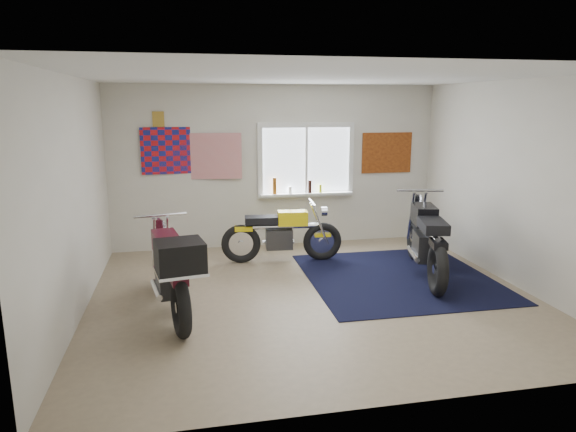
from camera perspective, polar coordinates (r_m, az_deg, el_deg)
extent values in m
plane|color=#9E896B|center=(6.62, 2.69, -8.78)|extent=(5.50, 5.50, 0.00)
plane|color=white|center=(6.18, 2.95, 15.26)|extent=(5.50, 5.50, 0.00)
plane|color=silver|center=(8.68, -1.25, 5.50)|extent=(5.50, 0.00, 5.50)
plane|color=silver|center=(3.94, 11.78, -3.14)|extent=(5.50, 0.00, 5.50)
plane|color=silver|center=(6.19, -22.69, 1.77)|extent=(0.00, 5.00, 5.00)
plane|color=silver|center=(7.42, 23.90, 3.28)|extent=(0.00, 5.00, 5.00)
cube|color=black|center=(7.40, 12.15, -6.69)|extent=(2.52, 2.62, 0.01)
cube|color=white|center=(8.76, 2.00, 6.22)|extent=(1.50, 0.02, 1.10)
cube|color=white|center=(8.70, 2.06, 10.07)|extent=(1.66, 0.06, 0.08)
cube|color=white|center=(8.82, 2.00, 2.39)|extent=(1.66, 0.06, 0.08)
cube|color=white|center=(8.59, -3.13, 6.09)|extent=(0.08, 0.06, 1.10)
cube|color=white|center=(8.96, 6.98, 6.27)|extent=(0.08, 0.06, 1.10)
cube|color=white|center=(8.74, 2.03, 6.20)|extent=(0.04, 0.06, 1.10)
cube|color=white|center=(8.76, 2.09, 2.46)|extent=(1.60, 0.16, 0.04)
cylinder|color=#8F4E14|center=(8.62, -1.50, 3.37)|extent=(0.07, 0.07, 0.28)
cylinder|color=white|center=(8.68, 0.24, 2.90)|extent=(0.06, 0.06, 0.12)
cylinder|color=black|center=(8.74, 2.44, 3.29)|extent=(0.06, 0.06, 0.22)
cylinder|color=#BBCA17|center=(8.80, 3.63, 3.07)|extent=(0.05, 0.05, 0.14)
plane|color=red|center=(8.50, -12.68, 7.09)|extent=(1.00, 0.07, 1.00)
plane|color=red|center=(8.50, -8.24, 6.59)|extent=(0.90, 0.09, 0.90)
cube|color=#A67F2F|center=(8.47, -14.22, 10.39)|extent=(0.18, 0.02, 0.24)
cube|color=#A54C14|center=(9.19, 10.91, 6.92)|extent=(0.90, 0.03, 0.70)
torus|color=black|center=(7.98, 3.83, -2.85)|extent=(0.61, 0.17, 0.60)
torus|color=black|center=(7.86, -5.24, -3.10)|extent=(0.61, 0.17, 0.60)
cylinder|color=silver|center=(7.98, 3.83, -2.85)|extent=(0.11, 0.10, 0.10)
cylinder|color=silver|center=(7.86, -5.24, -3.10)|extent=(0.11, 0.10, 0.10)
cylinder|color=silver|center=(7.83, -0.68, -1.15)|extent=(1.13, 0.18, 0.08)
cube|color=#29292B|center=(7.88, -1.00, -2.55)|extent=(0.43, 0.29, 0.31)
cylinder|color=silver|center=(8.04, -1.09, -2.91)|extent=(0.50, 0.11, 0.06)
cube|color=yellow|center=(7.82, 0.50, -0.22)|extent=(0.47, 0.27, 0.22)
cube|color=black|center=(7.78, -2.98, -0.43)|extent=(0.51, 0.29, 0.11)
cube|color=yellow|center=(7.80, -4.95, -1.38)|extent=(0.28, 0.17, 0.07)
cube|color=yellow|center=(7.95, 3.84, -2.10)|extent=(0.26, 0.15, 0.04)
cylinder|color=silver|center=(7.82, 2.73, 1.51)|extent=(0.08, 0.56, 0.03)
cylinder|color=silver|center=(7.87, 4.01, 0.50)|extent=(0.10, 0.15, 0.14)
torus|color=black|center=(8.23, 13.90, -2.38)|extent=(0.31, 0.71, 0.70)
torus|color=black|center=(6.78, 16.30, -5.70)|extent=(0.31, 0.71, 0.70)
cylinder|color=silver|center=(8.23, 13.90, -2.38)|extent=(0.14, 0.15, 0.12)
cylinder|color=silver|center=(6.78, 16.30, -5.70)|extent=(0.14, 0.15, 0.12)
cylinder|color=silver|center=(7.41, 15.13, -1.34)|extent=(0.45, 1.37, 0.10)
cube|color=#29292B|center=(7.42, 15.11, -3.26)|extent=(0.42, 0.56, 0.38)
cylinder|color=silver|center=(7.42, 13.72, -4.09)|extent=(0.23, 0.61, 0.08)
cube|color=black|center=(7.57, 14.89, 0.16)|extent=(0.42, 0.61, 0.27)
cube|color=black|center=(7.02, 15.83, -1.03)|extent=(0.45, 0.67, 0.13)
cube|color=black|center=(6.74, 16.36, -2.96)|extent=(0.25, 0.37, 0.09)
cube|color=black|center=(8.20, 13.95, -1.49)|extent=(0.23, 0.34, 0.06)
cylinder|color=silver|center=(7.88, 14.46, 2.78)|extent=(0.67, 0.21, 0.04)
cylinder|color=silver|center=(8.12, 14.09, 1.81)|extent=(0.20, 0.15, 0.18)
torus|color=black|center=(6.85, -13.90, -5.50)|extent=(0.25, 0.68, 0.67)
torus|color=black|center=(5.50, -11.83, -9.87)|extent=(0.25, 0.68, 0.67)
cylinder|color=silver|center=(6.85, -13.90, -5.50)|extent=(0.12, 0.13, 0.11)
cylinder|color=silver|center=(5.50, -11.83, -9.87)|extent=(0.12, 0.13, 0.11)
cylinder|color=silver|center=(6.07, -13.12, -4.71)|extent=(0.32, 1.29, 0.09)
cube|color=#29292B|center=(6.09, -12.95, -6.88)|extent=(0.36, 0.51, 0.35)
cylinder|color=silver|center=(6.11, -14.44, -7.93)|extent=(0.17, 0.57, 0.07)
cube|color=#440A16|center=(6.21, -13.44, -2.96)|extent=(0.35, 0.55, 0.25)
cube|color=black|center=(5.70, -12.64, -4.53)|extent=(0.38, 0.61, 0.12)
cube|color=#440A16|center=(5.45, -12.06, -6.87)|extent=(0.22, 0.33, 0.08)
cube|color=#440A16|center=(6.81, -13.95, -4.51)|extent=(0.19, 0.31, 0.05)
cylinder|color=silver|center=(6.49, -14.00, 0.08)|extent=(0.63, 0.15, 0.04)
cylinder|color=silver|center=(6.72, -14.16, -0.94)|extent=(0.18, 0.13, 0.16)
cube|color=black|center=(5.22, -11.91, -4.41)|extent=(0.53, 0.51, 0.31)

